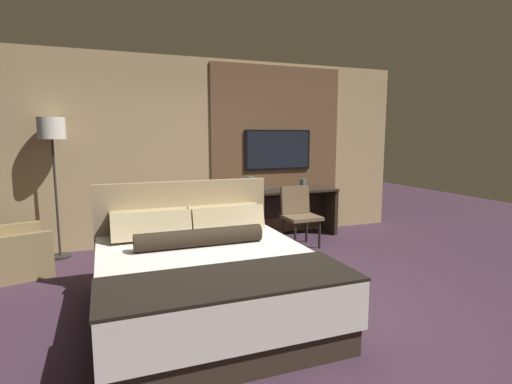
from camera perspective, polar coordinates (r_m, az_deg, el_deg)
ground_plane at (r=4.06m, az=-0.89°, el=-15.69°), size 16.00×16.00×0.00m
wall_back_tv_panel at (r=6.26m, az=-7.55°, el=5.84°), size 7.20×0.09×2.80m
bed at (r=3.77m, az=-7.21°, el=-11.96°), size 1.91×2.16×1.13m
desk at (r=6.50m, az=3.87°, el=-1.83°), size 1.75×0.52×0.77m
tv at (r=6.60m, az=3.17°, el=6.04°), size 1.15×0.04×0.65m
desk_chair at (r=6.00m, az=6.07°, el=-2.64°), size 0.51×0.51×0.89m
armchair_by_window at (r=5.55m, az=-31.70°, el=-7.49°), size 0.92×0.95×0.78m
floor_lamp at (r=5.86m, az=-27.10°, el=6.62°), size 0.34×0.34×1.87m
vase_tall at (r=6.12m, az=-0.83°, el=1.09°), size 0.13×0.13×0.24m
vase_short at (r=6.62m, az=6.71°, el=1.21°), size 0.09×0.09×0.16m
book at (r=6.28m, az=1.59°, el=0.31°), size 0.25×0.20×0.03m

